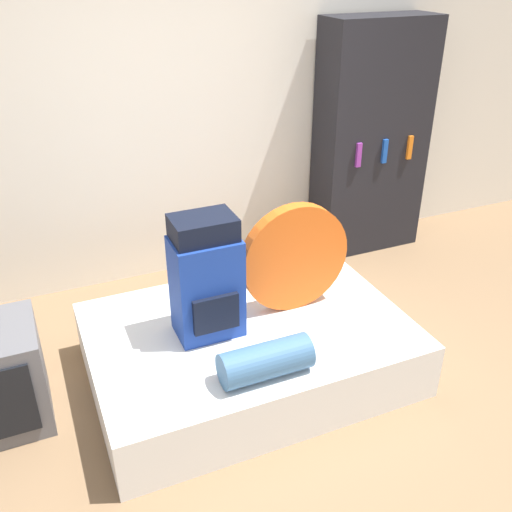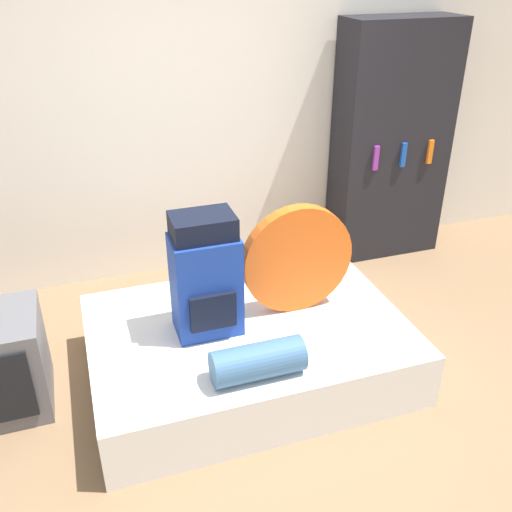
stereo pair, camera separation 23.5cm
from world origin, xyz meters
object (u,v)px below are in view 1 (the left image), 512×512
at_px(sleeping_roll, 266,361).
at_px(bookshelf, 371,140).
at_px(backpack, 206,279).
at_px(tent_bag, 294,258).

distance_m(sleeping_roll, bookshelf, 2.43).
xyz_separation_m(backpack, tent_bag, (0.57, 0.05, -0.01)).
bearing_deg(bookshelf, tent_bag, -137.98).
relative_size(backpack, sleeping_roll, 1.49).
height_order(backpack, tent_bag, backpack).
bearing_deg(backpack, bookshelf, 32.90).
bearing_deg(tent_bag, bookshelf, 42.02).
xyz_separation_m(tent_bag, bookshelf, (1.26, 1.14, 0.25)).
xyz_separation_m(tent_bag, sleeping_roll, (-0.43, -0.54, -0.24)).
xyz_separation_m(backpack, sleeping_roll, (0.14, -0.49, -0.25)).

